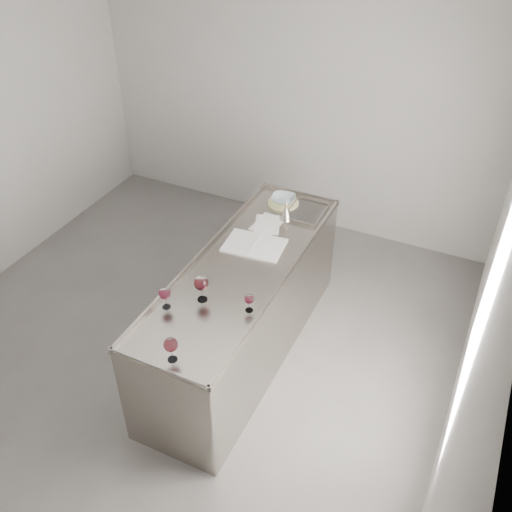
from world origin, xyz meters
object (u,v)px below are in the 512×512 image
at_px(wine_glass_left, 165,294).
at_px(counter, 244,309).
at_px(wine_glass_middle, 201,284).
at_px(ceramic_bowl, 283,199).
at_px(wine_glass_right, 171,345).
at_px(wine_glass_small, 249,299).
at_px(notebook, 254,245).
at_px(wine_funnel, 286,213).

bearing_deg(wine_glass_left, counter, 67.68).
bearing_deg(wine_glass_middle, ceramic_bowl, 89.73).
height_order(wine_glass_right, wine_glass_small, wine_glass_right).
relative_size(wine_glass_middle, ceramic_bowl, 0.97).
bearing_deg(wine_glass_left, wine_glass_middle, 43.24).
xyz_separation_m(notebook, ceramic_bowl, (-0.05, 0.70, 0.04)).
relative_size(counter, ceramic_bowl, 11.13).
bearing_deg(ceramic_bowl, wine_funnel, -61.23).
relative_size(ceramic_bowl, wine_funnel, 1.22).
bearing_deg(ceramic_bowl, counter, -85.55).
bearing_deg(wine_funnel, wine_glass_middle, -95.79).
relative_size(counter, wine_glass_small, 16.77).
relative_size(counter, wine_glass_middle, 11.46).
bearing_deg(wine_glass_left, wine_funnel, 77.42).
bearing_deg(ceramic_bowl, wine_glass_left, -96.89).
xyz_separation_m(wine_glass_right, ceramic_bowl, (-0.11, 2.06, -0.08)).
height_order(wine_glass_middle, wine_glass_small, wine_glass_middle).
bearing_deg(counter, wine_glass_middle, -99.61).
relative_size(wine_glass_small, wine_funnel, 0.81).
distance_m(wine_glass_left, ceramic_bowl, 1.66).
bearing_deg(notebook, wine_glass_middle, -99.43).
height_order(counter, wine_glass_left, wine_glass_left).
bearing_deg(notebook, wine_funnel, 75.83).
bearing_deg(counter, ceramic_bowl, 94.45).
bearing_deg(ceramic_bowl, notebook, -86.29).
xyz_separation_m(wine_glass_left, ceramic_bowl, (0.20, 1.65, -0.08)).
height_order(notebook, wine_funnel, wine_funnel).
bearing_deg(wine_funnel, ceramic_bowl, 118.77).
distance_m(notebook, ceramic_bowl, 0.71).
distance_m(wine_glass_middle, ceramic_bowl, 1.47).
bearing_deg(wine_glass_middle, notebook, 86.07).
height_order(notebook, ceramic_bowl, ceramic_bowl).
bearing_deg(notebook, wine_glass_small, -72.53).
xyz_separation_m(wine_glass_left, notebook, (0.24, 0.94, -0.12)).
xyz_separation_m(counter, wine_glass_right, (0.03, -1.08, 0.60)).
distance_m(wine_glass_left, wine_glass_small, 0.59).
bearing_deg(wine_glass_small, wine_glass_left, -157.88).
relative_size(wine_glass_small, ceramic_bowl, 0.66).
bearing_deg(wine_glass_left, wine_glass_right, -53.01).
relative_size(wine_glass_middle, wine_glass_right, 1.15).
xyz_separation_m(counter, ceramic_bowl, (-0.08, 0.98, 0.51)).
height_order(wine_glass_middle, ceramic_bowl, wine_glass_middle).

